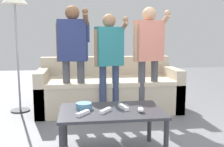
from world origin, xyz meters
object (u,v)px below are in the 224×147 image
at_px(snack_bowl, 84,106).
at_px(player_left, 73,49).
at_px(coffee_table, 111,115).
at_px(player_right, 149,49).
at_px(floor_lamp, 15,4).
at_px(game_remote_wand_near, 83,113).
at_px(game_remote_wand_spare, 105,111).
at_px(game_remote_nunchuk, 141,110).
at_px(couch, 108,90).
at_px(player_center, 109,54).
at_px(game_remote_wand_far, 123,107).

relative_size(snack_bowl, player_left, 0.10).
distance_m(coffee_table, player_right, 1.42).
relative_size(floor_lamp, player_right, 1.19).
bearing_deg(game_remote_wand_near, game_remote_wand_spare, 14.66).
bearing_deg(player_right, game_remote_wand_spare, -121.24).
distance_m(game_remote_nunchuk, player_right, 1.39).
bearing_deg(coffee_table, couch, 84.42).
xyz_separation_m(couch, snack_bowl, (-0.41, -1.51, 0.19)).
bearing_deg(player_left, game_remote_wand_spare, -76.23).
relative_size(coffee_table, floor_lamp, 0.54).
bearing_deg(player_right, coffee_table, -120.39).
xyz_separation_m(couch, game_remote_nunchuk, (0.10, -1.68, 0.18)).
bearing_deg(player_right, game_remote_nunchuk, -108.13).
bearing_deg(player_center, game_remote_wand_spare, -98.60).
bearing_deg(snack_bowl, game_remote_wand_near, -94.36).
height_order(game_remote_wand_near, game_remote_wand_spare, same).
xyz_separation_m(player_right, game_remote_wand_far, (-0.54, -1.11, -0.49)).
relative_size(coffee_table, player_center, 0.68).
relative_size(couch, game_remote_wand_spare, 14.74).
bearing_deg(player_left, player_center, -12.07).
distance_m(player_left, player_right, 1.03).
distance_m(game_remote_nunchuk, game_remote_wand_spare, 0.32).
bearing_deg(couch, player_center, -94.98).
relative_size(game_remote_nunchuk, player_left, 0.06).
xyz_separation_m(coffee_table, game_remote_wand_near, (-0.27, -0.12, 0.07)).
height_order(couch, snack_bowl, couch).
bearing_deg(player_left, player_right, -2.53).
height_order(couch, game_remote_wand_spare, couch).
bearing_deg(game_remote_wand_spare, floor_lamp, 123.83).
bearing_deg(floor_lamp, game_remote_wand_spare, -56.17).
height_order(snack_bowl, player_center, player_center).
bearing_deg(coffee_table, game_remote_nunchuk, -23.19).
distance_m(floor_lamp, player_left, 1.11).
relative_size(player_left, game_remote_wand_spare, 10.70).
xyz_separation_m(game_remote_nunchuk, game_remote_wand_near, (-0.52, -0.01, -0.01)).
relative_size(floor_lamp, player_center, 1.27).
relative_size(game_remote_nunchuk, game_remote_wand_far, 0.53).
relative_size(coffee_table, game_remote_wand_spare, 6.75).
relative_size(floor_lamp, game_remote_wand_near, 12.42).
bearing_deg(game_remote_wand_near, snack_bowl, 85.64).
xyz_separation_m(game_remote_nunchuk, game_remote_wand_far, (-0.14, 0.13, -0.01)).
height_order(couch, player_center, player_center).
relative_size(snack_bowl, player_right, 0.10).
relative_size(couch, coffee_table, 2.18).
relative_size(coffee_table, game_remote_wand_near, 6.65).
height_order(coffee_table, player_left, player_left).
xyz_separation_m(coffee_table, floor_lamp, (-1.18, 1.61, 1.18)).
distance_m(player_center, player_right, 0.56).
bearing_deg(coffee_table, player_right, 59.61).
height_order(coffee_table, game_remote_wand_near, game_remote_wand_near).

